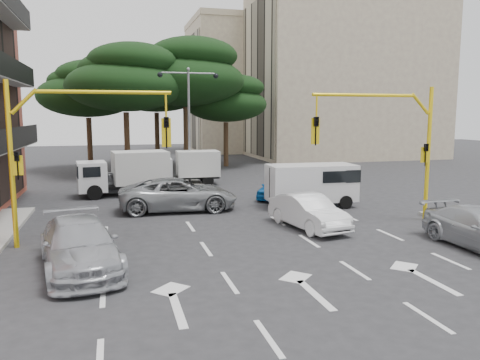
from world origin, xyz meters
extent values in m
plane|color=#28282B|center=(0.00, 0.00, 0.00)|extent=(120.00, 120.00, 0.00)
cube|color=gray|center=(0.00, 16.00, 0.07)|extent=(1.40, 6.00, 0.15)
cube|color=tan|center=(20.00, 32.00, 9.00)|extent=(20.00, 12.00, 18.00)
cube|color=black|center=(9.94, 32.00, 8.50)|extent=(0.12, 11.04, 16.20)
cube|color=tan|center=(13.00, 44.00, 8.00)|extent=(16.00, 12.00, 16.00)
cube|color=black|center=(4.94, 44.00, 7.50)|extent=(0.12, 11.04, 14.20)
cube|color=tan|center=(13.00, 44.00, 16.35)|extent=(16.15, 12.15, 0.70)
cylinder|color=#382616|center=(-4.00, 22.00, 2.48)|extent=(0.44, 0.44, 4.95)
ellipsoid|color=black|center=(-4.00, 22.00, 6.93)|extent=(9.15, 9.15, 3.87)
ellipsoid|color=black|center=(-3.40, 21.60, 8.80)|extent=(6.86, 6.86, 2.86)
ellipsoid|color=black|center=(-4.50, 22.30, 8.25)|extent=(6.07, 6.07, 2.64)
cylinder|color=#382616|center=(1.00, 24.00, 2.70)|extent=(0.44, 0.44, 5.40)
ellipsoid|color=black|center=(1.00, 24.00, 7.56)|extent=(9.98, 9.98, 4.22)
ellipsoid|color=black|center=(1.60, 23.60, 9.60)|extent=(7.49, 7.49, 3.12)
ellipsoid|color=black|center=(0.50, 24.30, 9.00)|extent=(6.62, 6.62, 2.88)
cylinder|color=#382616|center=(-7.00, 26.00, 2.25)|extent=(0.44, 0.44, 4.50)
ellipsoid|color=black|center=(-7.00, 26.00, 6.30)|extent=(8.32, 8.32, 3.52)
ellipsoid|color=black|center=(-6.40, 25.60, 8.00)|extent=(6.24, 6.24, 2.60)
ellipsoid|color=black|center=(-7.50, 26.30, 7.50)|extent=(5.52, 5.52, 2.40)
cylinder|color=#382616|center=(5.00, 26.00, 2.02)|extent=(0.44, 0.44, 4.05)
ellipsoid|color=black|center=(5.00, 26.00, 5.67)|extent=(7.49, 7.49, 3.17)
ellipsoid|color=black|center=(5.60, 25.60, 7.20)|extent=(5.62, 5.62, 2.34)
ellipsoid|color=black|center=(4.50, 26.30, 6.75)|extent=(4.97, 4.97, 2.16)
cylinder|color=#382616|center=(-1.00, 29.00, 2.48)|extent=(0.44, 0.44, 4.95)
ellipsoid|color=black|center=(-1.00, 29.00, 6.93)|extent=(9.15, 9.15, 3.87)
ellipsoid|color=black|center=(-0.40, 28.60, 8.80)|extent=(6.86, 6.86, 2.86)
ellipsoid|color=black|center=(-1.50, 29.30, 8.25)|extent=(6.07, 6.07, 2.64)
cylinder|color=yellow|center=(8.60, 2.00, 3.00)|extent=(0.18, 0.18, 6.00)
cylinder|color=yellow|center=(8.05, 2.00, 5.25)|extent=(0.95, 0.14, 0.95)
cylinder|color=yellow|center=(5.30, 2.00, 5.60)|extent=(4.80, 0.14, 0.14)
cylinder|color=yellow|center=(3.10, 2.00, 5.15)|extent=(0.08, 0.08, 0.90)
imported|color=black|center=(3.10, 2.00, 4.10)|extent=(0.20, 0.24, 1.20)
cube|color=yellow|center=(3.10, 2.08, 4.10)|extent=(0.36, 0.06, 1.10)
imported|color=black|center=(8.38, 1.85, 3.00)|extent=(0.16, 0.20, 1.00)
cube|color=yellow|center=(8.38, 1.95, 3.00)|extent=(0.35, 0.08, 0.70)
cylinder|color=yellow|center=(-8.60, 2.00, 3.00)|extent=(0.18, 0.18, 6.00)
cylinder|color=yellow|center=(-8.05, 2.00, 5.25)|extent=(0.95, 0.14, 0.95)
cylinder|color=yellow|center=(-5.30, 2.00, 5.60)|extent=(4.80, 0.14, 0.14)
cylinder|color=yellow|center=(-3.10, 2.00, 5.15)|extent=(0.08, 0.08, 0.90)
imported|color=black|center=(-3.10, 2.00, 4.10)|extent=(0.20, 0.24, 1.20)
cube|color=yellow|center=(-3.10, 2.08, 4.10)|extent=(0.36, 0.06, 1.10)
imported|color=black|center=(-8.38, 1.85, 3.00)|extent=(0.16, 0.20, 1.00)
cube|color=yellow|center=(-8.38, 1.95, 3.00)|extent=(0.35, 0.08, 0.70)
cylinder|color=slate|center=(0.00, 16.00, 3.90)|extent=(0.16, 0.16, 7.50)
cylinder|color=slate|center=(-0.90, 16.00, 7.55)|extent=(1.80, 0.10, 0.10)
sphere|color=black|center=(-1.90, 16.00, 7.40)|extent=(0.36, 0.36, 0.36)
cylinder|color=slate|center=(0.90, 16.00, 7.55)|extent=(1.80, 0.10, 0.10)
sphere|color=black|center=(1.90, 16.00, 7.40)|extent=(0.36, 0.36, 0.36)
sphere|color=slate|center=(0.00, 16.00, 7.80)|extent=(0.24, 0.24, 0.24)
imported|color=silver|center=(2.78, 1.92, 0.72)|extent=(2.25, 4.54, 1.43)
imported|color=blue|center=(3.87, 9.00, 0.62)|extent=(3.35, 3.83, 1.25)
imported|color=#AAACB2|center=(-6.21, -1.15, 0.78)|extent=(3.04, 5.66, 1.56)
imported|color=gray|center=(-2.00, 7.09, 0.82)|extent=(6.03, 3.07, 1.63)
imported|color=gray|center=(-5.00, 13.00, 0.71)|extent=(4.35, 2.24, 1.41)
camera|label=1|loc=(-5.09, -16.03, 4.81)|focal=35.00mm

